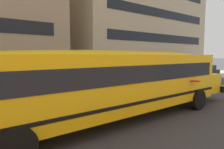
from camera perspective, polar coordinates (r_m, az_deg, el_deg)
name	(u,v)px	position (r m, az deg, el deg)	size (l,w,h in m)	color
ground_plane	(76,117)	(9.83, -10.12, -11.64)	(400.00, 400.00, 0.00)	#38383D
sidewalk_far	(30,93)	(16.49, -22.24, -4.97)	(120.00, 3.00, 0.01)	gray
lane_centreline	(76,116)	(9.83, -10.12, -11.62)	(110.00, 0.16, 0.01)	silver
school_bus	(122,79)	(9.03, 2.80, -1.16)	(13.83, 3.26, 3.09)	yellow
parked_car_red_by_lamppost	(160,76)	(20.81, 13.32, -0.28)	(3.97, 2.01, 1.64)	maroon
parked_car_black_end_of_row	(207,71)	(28.69, 25.22, 0.88)	(3.95, 1.97, 1.64)	black
apartment_block_far_centre	(127,21)	(33.11, 4.36, 14.79)	(21.99, 13.98, 16.50)	#C6B28E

